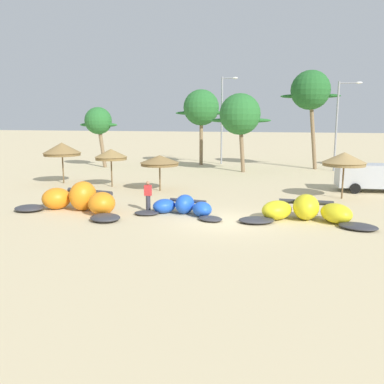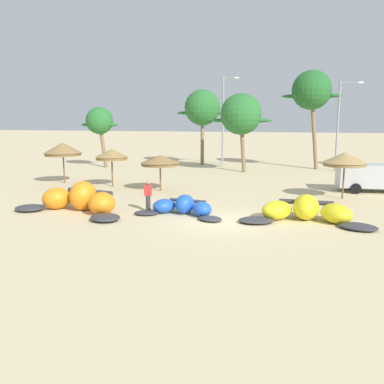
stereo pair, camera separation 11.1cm
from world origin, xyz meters
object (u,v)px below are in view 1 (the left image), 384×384
at_px(kite_left, 183,207).
at_px(lamppost_west_center, 339,121).
at_px(kite_far_left, 79,200).
at_px(beach_umbrella_outermost, 344,159).
at_px(palm_center_left, 311,91).
at_px(beach_umbrella_near_van, 62,149).
at_px(lamppost_west, 223,116).
at_px(palm_left, 201,108).
at_px(palm_leftmost, 98,122).
at_px(kite_left_of_center, 306,211).
at_px(palm_left_of_gap, 240,115).
at_px(parked_van, 376,176).
at_px(beach_umbrella_near_palms, 160,160).
at_px(beach_umbrella_middle, 111,154).
at_px(person_near_kites, 148,196).

bearing_deg(kite_left, lamppost_west_center, 65.66).
bearing_deg(kite_far_left, beach_umbrella_outermost, 27.16).
relative_size(beach_umbrella_outermost, palm_center_left, 0.31).
distance_m(beach_umbrella_near_van, lamppost_west, 18.68).
bearing_deg(beach_umbrella_near_van, palm_left, 63.47).
height_order(kite_far_left, kite_left, kite_far_left).
relative_size(kite_left, lamppost_west_center, 0.60).
height_order(beach_umbrella_outermost, palm_leftmost, palm_leftmost).
relative_size(kite_left_of_center, palm_left_of_gap, 0.92).
bearing_deg(parked_van, lamppost_west, 132.16).
bearing_deg(lamppost_west, kite_left, -85.09).
relative_size(palm_center_left, lamppost_west_center, 1.14).
bearing_deg(palm_center_left, kite_far_left, -118.83).
xyz_separation_m(beach_umbrella_near_palms, palm_center_left, (10.00, 15.02, 5.33)).
relative_size(palm_leftmost, palm_left_of_gap, 0.84).
relative_size(beach_umbrella_middle, palm_left, 0.35).
relative_size(palm_left_of_gap, lamppost_west_center, 0.87).
bearing_deg(palm_left_of_gap, beach_umbrella_outermost, -55.08).
bearing_deg(beach_umbrella_near_palms, beach_umbrella_middle, 168.93).
xyz_separation_m(beach_umbrella_near_palms, palm_leftmost, (-10.20, 11.54, 2.47)).
bearing_deg(lamppost_west_center, palm_left_of_gap, -161.59).
xyz_separation_m(beach_umbrella_outermost, palm_left, (-12.45, 15.94, 3.46)).
relative_size(kite_far_left, palm_leftmost, 1.13).
bearing_deg(beach_umbrella_outermost, lamppost_west, 121.10).
relative_size(parked_van, palm_left_of_gap, 0.76).
xyz_separation_m(beach_umbrella_near_van, lamppost_west, (9.42, 15.94, 2.50)).
bearing_deg(lamppost_west_center, beach_umbrella_near_van, -148.21).
xyz_separation_m(kite_far_left, kite_left, (5.49, 0.68, -0.22)).
relative_size(beach_umbrella_near_van, palm_left, 0.39).
height_order(kite_far_left, lamppost_west_center, lamppost_west_center).
xyz_separation_m(beach_umbrella_near_van, parked_van, (22.20, 1.83, -1.49)).
relative_size(kite_left, kite_left_of_center, 0.75).
distance_m(beach_umbrella_middle, palm_left, 15.95).
xyz_separation_m(beach_umbrella_near_van, beach_umbrella_near_palms, (8.10, -1.29, -0.52)).
bearing_deg(beach_umbrella_middle, beach_umbrella_near_van, 172.77).
distance_m(kite_left_of_center, lamppost_west, 25.24).
distance_m(beach_umbrella_middle, beach_umbrella_near_palms, 3.97).
height_order(beach_umbrella_outermost, palm_center_left, palm_center_left).
bearing_deg(lamppost_west, palm_center_left, -14.32).
bearing_deg(beach_umbrella_middle, palm_left_of_gap, 53.40).
xyz_separation_m(palm_left, lamppost_west_center, (13.39, -1.85, -1.27)).
height_order(kite_left, lamppost_west, lamppost_west).
bearing_deg(beach_umbrella_middle, parked_van, 7.48).
relative_size(beach_umbrella_near_palms, palm_center_left, 0.29).
bearing_deg(palm_leftmost, lamppost_west, 26.31).
bearing_deg(palm_left_of_gap, beach_umbrella_near_van, -140.34).
distance_m(beach_umbrella_outermost, parked_van, 4.13).
relative_size(beach_umbrella_middle, person_near_kites, 1.67).
relative_size(kite_far_left, person_near_kites, 4.15).
xyz_separation_m(lamppost_west, lamppost_west_center, (11.30, -3.10, -0.45)).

